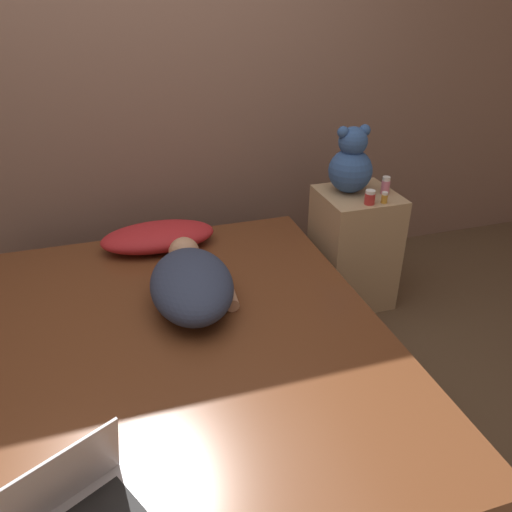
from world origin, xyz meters
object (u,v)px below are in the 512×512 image
(laptop, at_px, (76,512))
(bottle_pink, at_px, (386,186))
(pillow, at_px, (158,237))
(person_lying, at_px, (192,282))
(bottle_amber, at_px, (384,198))
(bottle_red, at_px, (370,197))
(teddy_bear, at_px, (351,164))

(laptop, bearing_deg, bottle_pink, 11.03)
(pillow, relative_size, bottle_pink, 6.17)
(person_lying, xyz_separation_m, bottle_amber, (1.07, 0.26, 0.16))
(bottle_red, height_order, bottle_pink, bottle_pink)
(laptop, height_order, bottle_amber, bottle_amber)
(bottle_red, bearing_deg, bottle_pink, 34.50)
(bottle_amber, distance_m, bottle_pink, 0.13)
(pillow, xyz_separation_m, laptop, (-0.41, -1.50, -0.01))
(laptop, xyz_separation_m, teddy_bear, (1.45, 1.40, 0.34))
(teddy_bear, relative_size, bottle_red, 4.86)
(person_lying, bearing_deg, laptop, -112.83)
(bottle_amber, height_order, bottle_pink, bottle_pink)
(pillow, distance_m, bottle_pink, 1.25)
(pillow, bearing_deg, person_lying, -82.23)
(pillow, height_order, teddy_bear, teddy_bear)
(teddy_bear, xyz_separation_m, bottle_red, (0.02, -0.19, -0.12))
(bottle_red, relative_size, bottle_pink, 0.77)
(person_lying, height_order, bottle_pink, bottle_pink)
(pillow, bearing_deg, bottle_red, -15.31)
(teddy_bear, bearing_deg, bottle_pink, -27.01)
(teddy_bear, height_order, bottle_pink, teddy_bear)
(pillow, height_order, laptop, laptop)
(pillow, height_order, bottle_pink, bottle_pink)
(bottle_amber, bearing_deg, person_lying, -166.61)
(pillow, relative_size, person_lying, 0.83)
(pillow, distance_m, bottle_amber, 1.21)
(person_lying, height_order, laptop, laptop)
(bottle_red, xyz_separation_m, bottle_amber, (0.08, -0.01, -0.01))
(bottle_red, height_order, bottle_amber, bottle_red)
(laptop, distance_m, bottle_amber, 1.98)
(pillow, distance_m, bottle_red, 1.13)
(person_lying, distance_m, bottle_red, 1.04)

